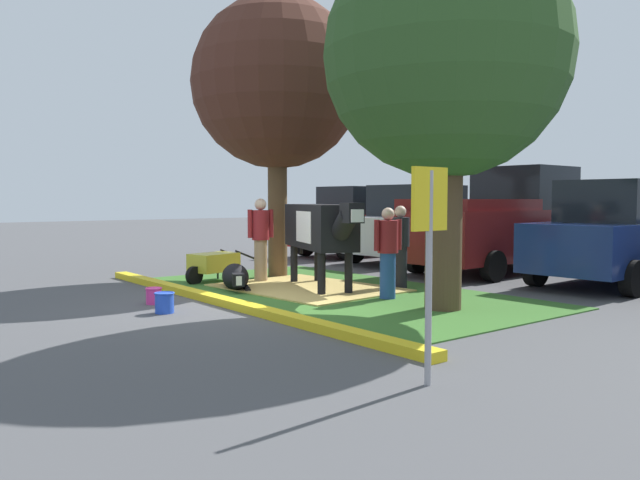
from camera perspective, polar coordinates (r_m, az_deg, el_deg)
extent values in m
plane|color=#4C4C4F|center=(10.20, -5.51, -5.65)|extent=(80.00, 80.00, 0.00)
cube|color=#386B28|center=(11.23, 1.19, -4.72)|extent=(7.65, 4.12, 0.02)
cube|color=yellow|center=(9.99, -8.74, -5.53)|extent=(8.85, 0.24, 0.12)
cube|color=tan|center=(11.59, -1.17, -4.38)|extent=(3.39, 2.65, 0.04)
cylinder|color=brown|center=(13.31, -3.87, 2.68)|extent=(0.41, 0.41, 2.84)
sphere|color=#4C281E|center=(13.52, -3.93, 14.06)|extent=(3.57, 3.57, 3.57)
cylinder|color=#4C3823|center=(9.50, 11.17, 1.20)|extent=(0.54, 0.54, 2.51)
sphere|color=#2D5123|center=(9.73, 11.36, 16.19)|extent=(3.61, 3.61, 3.61)
cube|color=black|center=(11.51, -0.04, 1.26)|extent=(2.40, 1.44, 0.80)
cube|color=white|center=(11.37, 0.19, 1.23)|extent=(1.09, 0.98, 0.56)
cylinder|color=black|center=(10.25, 2.26, 1.51)|extent=(0.71, 0.52, 0.58)
cube|color=black|center=(9.95, 2.91, 2.47)|extent=(0.50, 0.39, 0.32)
cube|color=white|center=(9.76, 3.33, 2.21)|extent=(0.18, 0.23, 0.20)
cylinder|color=black|center=(10.84, 2.60, -3.04)|extent=(0.14, 0.14, 0.76)
cylinder|color=black|center=(10.68, 0.14, -3.14)|extent=(0.14, 0.14, 0.76)
cylinder|color=black|center=(12.46, -0.20, -2.16)|extent=(0.14, 0.14, 0.76)
cylinder|color=black|center=(12.32, -2.37, -2.23)|extent=(0.14, 0.14, 0.76)
cylinder|color=black|center=(12.67, -1.73, 0.35)|extent=(0.06, 0.06, 0.70)
ellipsoid|color=black|center=(11.61, -7.69, -3.33)|extent=(1.20, 0.91, 0.48)
cube|color=black|center=(11.02, -7.44, -3.60)|extent=(0.34, 0.30, 0.22)
cube|color=silver|center=(10.90, -7.38, -3.68)|extent=(0.10, 0.12, 0.16)
cylinder|color=black|center=(11.31, -6.63, -4.43)|extent=(0.36, 0.24, 0.10)
cylinder|color=#23478C|center=(10.44, 6.16, -3.28)|extent=(0.26, 0.26, 0.78)
cylinder|color=maroon|center=(10.38, 6.18, 0.31)|extent=(0.34, 0.34, 0.53)
sphere|color=beige|center=(10.37, 6.20, 2.36)|extent=(0.21, 0.21, 0.21)
cylinder|color=maroon|center=(10.26, 5.17, 0.42)|extent=(0.09, 0.09, 0.51)
cylinder|color=maroon|center=(10.51, 7.17, 0.49)|extent=(0.09, 0.09, 0.51)
cylinder|color=black|center=(11.72, 7.28, -2.50)|extent=(0.26, 0.26, 0.79)
cylinder|color=black|center=(11.67, 7.30, 0.73)|extent=(0.34, 0.34, 0.54)
sphere|color=beige|center=(11.66, 7.32, 2.58)|extent=(0.21, 0.21, 0.21)
cylinder|color=black|center=(11.45, 7.25, 0.81)|extent=(0.09, 0.09, 0.51)
cylinder|color=black|center=(11.89, 7.35, 0.92)|extent=(0.09, 0.09, 0.51)
cylinder|color=#9E7F5B|center=(12.52, -5.39, -1.93)|extent=(0.26, 0.26, 0.85)
cylinder|color=maroon|center=(12.47, -5.41, 1.36)|extent=(0.34, 0.34, 0.59)
sphere|color=beige|center=(12.46, -5.43, 3.24)|extent=(0.23, 0.23, 0.23)
cylinder|color=maroon|center=(12.54, -4.46, 1.51)|extent=(0.09, 0.09, 0.56)
cylinder|color=maroon|center=(12.41, -6.38, 1.48)|extent=(0.09, 0.09, 0.56)
cube|color=gold|center=(12.71, -9.62, -2.01)|extent=(0.79, 1.01, 0.36)
cylinder|color=black|center=(12.41, -11.34, -3.19)|extent=(0.18, 0.37, 0.36)
cylinder|color=black|center=(12.78, -7.94, -3.22)|extent=(0.04, 0.04, 0.24)
cylinder|color=black|center=(13.11, -9.26, -3.06)|extent=(0.04, 0.04, 0.24)
cylinder|color=black|center=(12.98, -6.83, -1.33)|extent=(0.16, 0.53, 0.23)
cylinder|color=black|center=(13.30, -8.16, -1.22)|extent=(0.16, 0.53, 0.23)
cylinder|color=#99999E|center=(5.64, 9.84, -3.50)|extent=(0.06, 0.06, 1.91)
cube|color=yellow|center=(5.60, 9.93, 3.69)|extent=(0.06, 0.44, 0.56)
cylinder|color=#EA3893|center=(10.32, -14.85, -4.95)|extent=(0.24, 0.24, 0.25)
torus|color=#EA3893|center=(10.30, -14.86, -4.26)|extent=(0.27, 0.27, 0.02)
cylinder|color=blue|center=(9.47, -13.94, -5.58)|extent=(0.27, 0.27, 0.29)
torus|color=blue|center=(9.45, -13.95, -4.71)|extent=(0.30, 0.30, 0.02)
cube|color=red|center=(18.61, 3.80, 0.99)|extent=(1.98, 4.47, 0.90)
cube|color=black|center=(18.59, 3.81, 3.61)|extent=(1.68, 2.26, 0.80)
cylinder|color=black|center=(20.28, 4.92, -0.07)|extent=(0.25, 0.65, 0.64)
cylinder|color=black|center=(19.06, 8.77, -0.34)|extent=(0.25, 0.65, 0.64)
cylinder|color=black|center=(18.36, -1.37, -0.45)|extent=(0.25, 0.65, 0.64)
cylinder|color=black|center=(17.00, 2.45, -0.79)|extent=(0.25, 0.65, 0.64)
cube|color=silver|center=(16.71, 8.79, 0.64)|extent=(1.98, 4.47, 0.90)
cube|color=black|center=(16.68, 8.82, 3.55)|extent=(1.68, 2.26, 0.80)
cylinder|color=black|center=(18.41, 9.56, -0.49)|extent=(0.25, 0.65, 0.64)
cylinder|color=black|center=(17.31, 14.13, -0.82)|extent=(0.25, 0.65, 0.64)
cylinder|color=black|center=(16.33, 3.09, -0.98)|extent=(0.25, 0.65, 0.64)
cylinder|color=black|center=(15.08, 7.80, -1.40)|extent=(0.25, 0.65, 0.64)
cube|color=maroon|center=(14.99, 16.11, 0.57)|extent=(2.23, 5.48, 1.10)
cube|color=black|center=(15.77, 18.08, 4.50)|extent=(1.91, 1.88, 1.00)
cube|color=maroon|center=(13.98, 13.40, 3.14)|extent=(2.01, 2.78, 0.24)
cylinder|color=black|center=(17.04, 16.53, -0.93)|extent=(0.25, 0.65, 0.64)
cylinder|color=black|center=(16.04, 22.52, -1.34)|extent=(0.25, 0.65, 0.64)
cylinder|color=black|center=(14.24, 8.79, -1.71)|extent=(0.25, 0.65, 0.64)
cylinder|color=black|center=(13.03, 15.47, -2.31)|extent=(0.25, 0.65, 0.64)
cube|color=navy|center=(13.49, 25.43, -0.41)|extent=(1.98, 4.47, 0.90)
cube|color=black|center=(13.46, 25.54, 3.20)|extent=(1.68, 2.26, 0.80)
cylinder|color=black|center=(15.19, 24.50, -1.66)|extent=(0.25, 0.65, 0.64)
cylinder|color=black|center=(12.67, 19.00, -2.54)|extent=(0.25, 0.65, 0.64)
cylinder|color=black|center=(11.87, 26.51, -3.15)|extent=(0.25, 0.65, 0.64)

